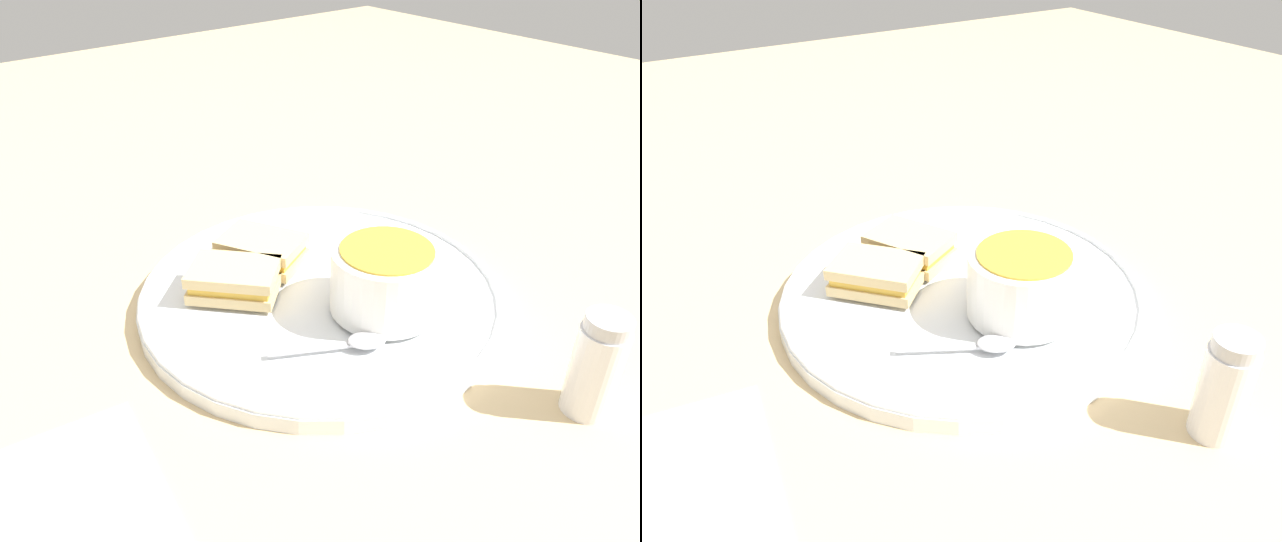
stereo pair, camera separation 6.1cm
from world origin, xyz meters
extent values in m
plane|color=#D1B27F|center=(0.00, 0.00, 0.00)|extent=(2.40, 2.40, 0.00)
cylinder|color=white|center=(0.00, 0.00, 0.01)|extent=(0.36, 0.36, 0.02)
torus|color=white|center=(0.00, 0.00, 0.02)|extent=(0.36, 0.36, 0.01)
cylinder|color=white|center=(0.07, 0.02, 0.02)|extent=(0.06, 0.06, 0.01)
cylinder|color=white|center=(0.07, 0.02, 0.05)|extent=(0.10, 0.10, 0.06)
cylinder|color=gold|center=(0.07, 0.02, 0.08)|extent=(0.09, 0.09, 0.01)
cube|color=silver|center=(0.07, -0.07, 0.02)|extent=(0.04, 0.07, 0.00)
ellipsoid|color=silver|center=(0.10, -0.03, 0.02)|extent=(0.04, 0.04, 0.01)
cube|color=#DBBC7F|center=(-0.07, -0.02, 0.03)|extent=(0.10, 0.09, 0.01)
cube|color=gold|center=(-0.07, -0.02, 0.03)|extent=(0.09, 0.08, 0.01)
cube|color=#DBBC7F|center=(-0.07, -0.02, 0.04)|extent=(0.10, 0.09, 0.01)
cube|color=#DBBC7F|center=(-0.04, -0.07, 0.03)|extent=(0.10, 0.10, 0.01)
cube|color=gold|center=(-0.04, -0.07, 0.03)|extent=(0.09, 0.09, 0.01)
cube|color=#DBBC7F|center=(-0.04, -0.07, 0.04)|extent=(0.10, 0.10, 0.01)
cylinder|color=silver|center=(0.25, 0.07, 0.04)|extent=(0.04, 0.04, 0.08)
cylinder|color=#B7B7BC|center=(0.25, 0.07, 0.09)|extent=(0.03, 0.03, 0.01)
camera|label=1|loc=(0.40, -0.33, 0.37)|focal=35.00mm
camera|label=2|loc=(0.43, -0.28, 0.37)|focal=35.00mm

